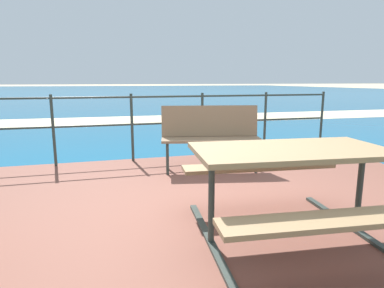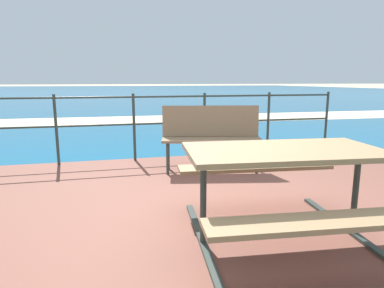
{
  "view_description": "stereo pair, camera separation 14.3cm",
  "coord_description": "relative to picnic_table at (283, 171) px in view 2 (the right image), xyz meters",
  "views": [
    {
      "loc": [
        -1.06,
        -2.85,
        1.35
      ],
      "look_at": [
        0.11,
        1.4,
        0.5
      ],
      "focal_mm": 30.88,
      "sensor_mm": 36.0,
      "label": 1
    },
    {
      "loc": [
        -0.92,
        -2.89,
        1.35
      ],
      "look_at": [
        0.11,
        1.4,
        0.5
      ],
      "focal_mm": 30.88,
      "sensor_mm": 36.0,
      "label": 2
    }
  ],
  "objects": [
    {
      "name": "picnic_table",
      "position": [
        0.0,
        0.0,
        0.0
      ],
      "size": [
        1.67,
        1.71,
        0.77
      ],
      "rotation": [
        0.0,
        0.0,
        -0.09
      ],
      "color": "#8C704C",
      "rests_on": "patio_paving"
    },
    {
      "name": "beach_strip",
      "position": [
        -0.38,
        9.18,
        -0.64
      ],
      "size": [
        54.04,
        3.55,
        0.01
      ],
      "primitive_type": "cube",
      "rotation": [
        0.0,
        0.0,
        -0.02
      ],
      "color": "beige",
      "rests_on": "ground"
    },
    {
      "name": "park_bench",
      "position": [
        0.08,
        2.22,
        -0.02
      ],
      "size": [
        1.47,
        0.69,
        0.93
      ],
      "rotation": [
        0.0,
        0.0,
        -0.2
      ],
      "color": "#7A6047",
      "rests_on": "patio_paving"
    },
    {
      "name": "railing_fence",
      "position": [
        -0.38,
        3.06,
        0.1
      ],
      "size": [
        5.94,
        0.04,
        1.09
      ],
      "color": "#2D3833",
      "rests_on": "patio_paving"
    },
    {
      "name": "ground_plane",
      "position": [
        -0.38,
        0.6,
        -0.64
      ],
      "size": [
        240.0,
        240.0,
        0.0
      ],
      "primitive_type": "plane",
      "color": "tan"
    },
    {
      "name": "patio_paving",
      "position": [
        -0.38,
        0.6,
        -0.61
      ],
      "size": [
        6.4,
        5.2,
        0.06
      ],
      "primitive_type": "cube",
      "color": "brown",
      "rests_on": "ground"
    },
    {
      "name": "sea_water",
      "position": [
        -0.38,
        40.6,
        -0.64
      ],
      "size": [
        90.0,
        90.0,
        0.01
      ],
      "primitive_type": "cube",
      "color": "#145B84",
      "rests_on": "ground"
    }
  ]
}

